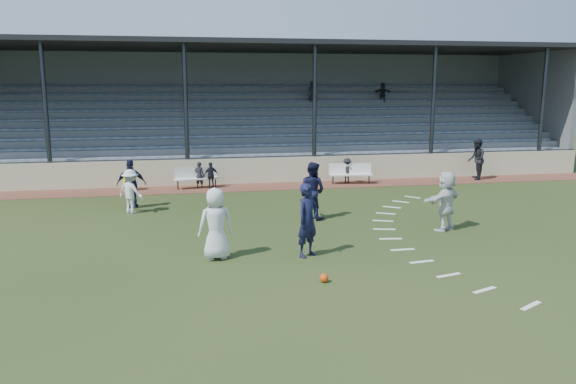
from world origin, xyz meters
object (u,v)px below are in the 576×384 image
(player_white_lead, at_px, (216,224))
(bench_right, at_px, (350,172))
(official, at_px, (476,159))
(player_navy_lead, at_px, (308,220))
(trash_bin, at_px, (129,181))
(football, at_px, (324,278))
(bench_left, at_px, (197,175))

(player_white_lead, bearing_deg, bench_right, -134.31)
(official, bearing_deg, bench_right, -68.28)
(player_navy_lead, bearing_deg, official, 7.49)
(player_white_lead, relative_size, player_navy_lead, 0.97)
(trash_bin, relative_size, player_white_lead, 0.41)
(bench_right, bearing_deg, football, -102.02)
(trash_bin, height_order, player_navy_lead, player_navy_lead)
(bench_left, distance_m, trash_bin, 2.96)
(player_white_lead, distance_m, official, 16.82)
(football, bearing_deg, player_white_lead, 135.89)
(bench_left, height_order, bench_right, same)
(football, bearing_deg, bench_left, 101.53)
(trash_bin, bearing_deg, football, -66.47)
(bench_left, height_order, official, official)
(trash_bin, distance_m, player_navy_lead, 12.13)
(bench_right, relative_size, player_white_lead, 1.05)
(football, bearing_deg, bench_right, 70.48)
(bench_right, distance_m, player_navy_lead, 11.47)
(trash_bin, bearing_deg, bench_left, 1.36)
(bench_left, relative_size, trash_bin, 2.57)
(bench_right, xyz_separation_m, player_navy_lead, (-4.42, -10.57, 0.42))
(trash_bin, xyz_separation_m, player_white_lead, (3.19, -10.50, 0.55))
(bench_right, xyz_separation_m, trash_bin, (-10.07, 0.15, -0.17))
(football, distance_m, player_navy_lead, 2.28)
(player_white_lead, xyz_separation_m, official, (13.26, 10.35, 0.04))
(trash_bin, bearing_deg, official, -0.51)
(bench_left, bearing_deg, official, -11.32)
(bench_right, distance_m, official, 6.39)
(bench_left, relative_size, bench_right, 1.00)
(football, relative_size, player_white_lead, 0.11)
(bench_left, distance_m, bench_right, 7.12)
(trash_bin, xyz_separation_m, football, (5.58, -12.81, -0.31))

